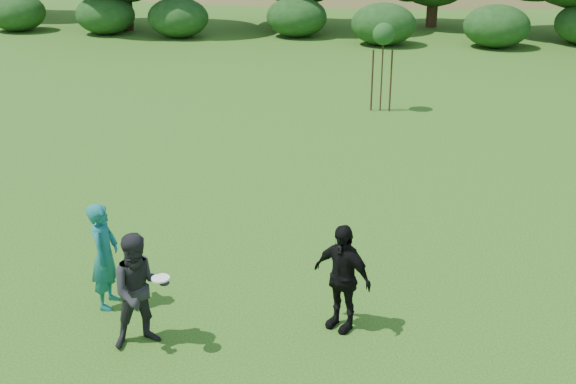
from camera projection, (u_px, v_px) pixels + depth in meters
name	position (u px, v px, depth m)	size (l,w,h in m)	color
ground	(256.00, 322.00, 11.78)	(120.00, 120.00, 0.00)	#19470C
player_teal	(105.00, 256.00, 11.95)	(0.68, 0.44, 1.86)	#176A67
player_grey	(140.00, 291.00, 10.88)	(0.90, 0.70, 1.85)	#242426
player_black	(342.00, 277.00, 11.33)	(1.05, 0.44, 1.80)	black
frisbee	(161.00, 278.00, 10.53)	(0.27, 0.27, 0.03)	white
sapling	(384.00, 37.00, 22.80)	(0.70, 0.70, 2.85)	#372515
hillside	(388.00, 83.00, 78.86)	(150.00, 72.00, 52.00)	olive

